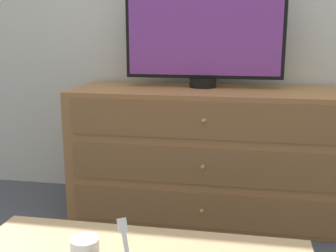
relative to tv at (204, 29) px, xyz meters
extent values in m
plane|color=#474C56|center=(0.08, 0.20, -1.06)|extent=(12.00, 12.00, 0.00)
cube|color=#9E6B3D|center=(0.04, -0.09, -0.69)|extent=(1.52, 0.51, 0.73)
cube|color=brown|center=(0.04, -0.35, -0.94)|extent=(1.40, 0.01, 0.19)
sphere|color=tan|center=(0.04, -0.36, -0.94)|extent=(0.02, 0.02, 0.02)
cube|color=brown|center=(0.04, -0.35, -0.69)|extent=(1.40, 0.01, 0.19)
sphere|color=tan|center=(0.04, -0.36, -0.69)|extent=(0.02, 0.02, 0.02)
cube|color=brown|center=(0.04, -0.35, -0.45)|extent=(1.40, 0.01, 0.19)
sphere|color=tan|center=(0.04, -0.36, -0.45)|extent=(0.02, 0.02, 0.02)
cylinder|color=black|center=(0.00, 0.00, -0.30)|extent=(0.15, 0.15, 0.05)
cube|color=black|center=(0.00, 0.00, 0.01)|extent=(0.90, 0.04, 0.58)
cube|color=#7A3893|center=(0.00, -0.02, 0.01)|extent=(0.86, 0.01, 0.54)
cube|color=white|center=(-0.06, -1.46, -0.49)|extent=(0.03, 0.03, 0.03)
camera|label=1|loc=(0.23, -2.41, -0.01)|focal=45.00mm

